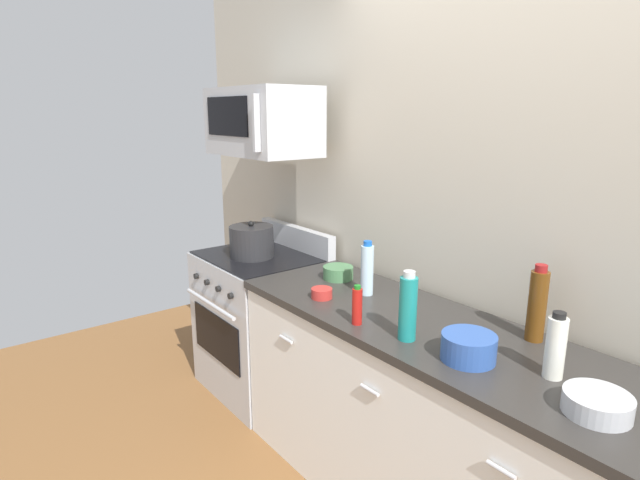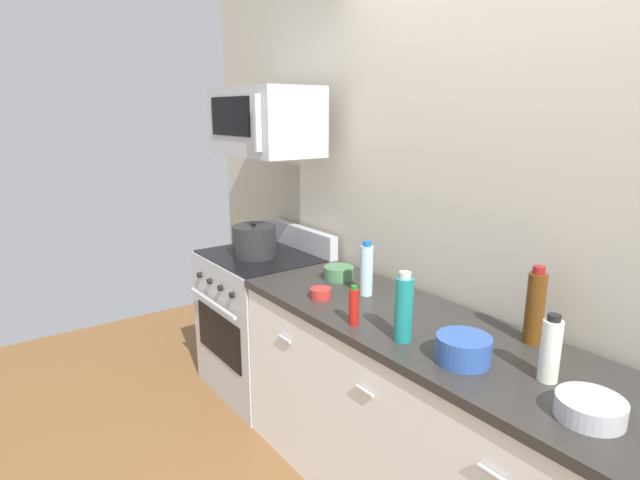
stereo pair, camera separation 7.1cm
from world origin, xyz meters
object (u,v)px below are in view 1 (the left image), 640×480
Objects in this scene: bowl_red_small at (322,293)px; bottle_hot_sauce_red at (357,306)px; range_oven at (261,321)px; bottle_sparkling_teal at (408,307)px; bottle_vinegar_white at (556,347)px; bowl_steel_prep at (597,403)px; bottle_water_clear at (367,269)px; bowl_green_glaze at (338,272)px; stockpot at (252,241)px; bowl_blue_mixing at (469,347)px; bottle_wine_amber at (537,305)px; microwave at (262,122)px.

bottle_hot_sauce_red is at bearing -12.41° from bowl_red_small.
range_oven is 1.55m from bottle_sparkling_teal.
bottle_vinegar_white is 0.24m from bowl_steel_prep.
bottle_water_clear is at bearing 154.61° from bottle_sparkling_teal.
bowl_green_glaze is (0.66, 0.10, 0.49)m from range_oven.
stockpot is (-2.14, 0.06, 0.07)m from bowl_steel_prep.
bottle_sparkling_teal reaches higher than bowl_steel_prep.
bottle_water_clear is 1.67× the size of bowl_green_glaze.
bowl_blue_mixing is at bearing -13.71° from bottle_water_clear.
range_oven reaches higher than bowl_steel_prep.
bowl_red_small is (-1.10, -0.16, -0.09)m from bottle_vinegar_white.
range_oven is 6.10× the size of bottle_hot_sauce_red.
bowl_red_small is (0.18, -0.26, -0.01)m from bowl_green_glaze.
bowl_green_glaze is at bearing 171.86° from bowl_steel_prep.
bowl_red_small is at bearing -171.95° from bottle_vinegar_white.
bottle_hot_sauce_red is 0.87× the size of bowl_blue_mixing.
bowl_blue_mixing is 1.93× the size of bowl_red_small.
bottle_vinegar_white reaches higher than bottle_hot_sauce_red.
bowl_blue_mixing is at bearing -12.55° from bowl_green_glaze.
bottle_wine_amber is 1.14× the size of bottle_water_clear.
bottle_sparkling_teal is at bearing -174.88° from bowl_steel_prep.
bowl_red_small is (0.84, -0.16, 0.48)m from range_oven.
bowl_blue_mixing is 0.73× the size of stockpot.
bowl_steel_prep is (1.47, -0.21, -0.00)m from bowl_green_glaze.
bowl_blue_mixing is (1.68, -0.17, -0.78)m from microwave.
bottle_sparkling_teal reaches higher than stockpot.
microwave is 2.71× the size of stockpot.
microwave is 4.25× the size of bottle_hot_sauce_red.
range_oven is at bearing -176.76° from bottle_water_clear.
microwave is at bearing 171.20° from bottle_sparkling_teal.
stockpot is (-1.19, 0.18, 0.02)m from bottle_hot_sauce_red.
bowl_red_small is at bearing 178.13° from bottle_sparkling_teal.
bottle_sparkling_teal is 0.72m from bowl_steel_prep.
bottle_sparkling_teal is (1.42, -0.18, 0.59)m from range_oven.
bottle_water_clear is at bearing 176.85° from bottle_vinegar_white.
bowl_blue_mixing is 0.45m from bowl_steel_prep.
bottle_wine_amber is 1.58× the size of bowl_steel_prep.
bowl_red_small is at bearing -157.01° from bottle_wine_amber.
bowl_steel_prep is at bearing 5.12° from bottle_sparkling_teal.
bottle_hot_sauce_red is 1.68× the size of bowl_red_small.
range_oven reaches higher than bowl_green_glaze.
bottle_water_clear is at bearing 166.29° from bowl_blue_mixing.
bottle_hot_sauce_red is (1.19, -0.28, -0.75)m from microwave.
bottle_hot_sauce_red is at bearing -140.58° from bottle_wine_amber.
bowl_blue_mixing is (1.02, -0.23, 0.02)m from bowl_green_glaze.
bowl_green_glaze is at bearing 160.13° from bottle_sparkling_teal.
range_oven is 6.46× the size of bowl_green_glaze.
bowl_blue_mixing is (0.26, 0.05, -0.08)m from bottle_sparkling_teal.
bowl_red_small is (-0.90, -0.38, -0.12)m from bottle_wine_amber.
bowl_steel_prep is at bearing -1.56° from stockpot.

